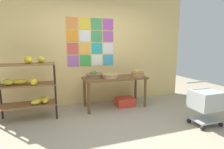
{
  "coord_description": "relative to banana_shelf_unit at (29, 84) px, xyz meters",
  "views": [
    {
      "loc": [
        -1.02,
        -2.5,
        1.46
      ],
      "look_at": [
        0.22,
        1.1,
        0.83
      ],
      "focal_mm": 28.18,
      "sensor_mm": 36.0,
      "label": 1
    }
  ],
  "objects": [
    {
      "name": "display_table",
      "position": [
        1.84,
        0.11,
        -0.08
      ],
      "size": [
        1.48,
        0.62,
        0.73
      ],
      "color": "brown",
      "rests_on": "ground"
    },
    {
      "name": "fruit_basket_back_left",
      "position": [
        1.37,
        0.21,
        0.08
      ],
      "size": [
        0.39,
        0.39,
        0.16
      ],
      "color": "olive",
      "rests_on": "display_table"
    },
    {
      "name": "produce_crate_under_table",
      "position": [
        2.1,
        0.09,
        -0.61
      ],
      "size": [
        0.43,
        0.35,
        0.2
      ],
      "primitive_type": "cube",
      "color": "red",
      "rests_on": "ground"
    },
    {
      "name": "back_wall_with_art",
      "position": [
        1.47,
        0.65,
        0.68
      ],
      "size": [
        5.08,
        0.07,
        2.77
      ],
      "color": "#E3C074",
      "rests_on": "ground"
    },
    {
      "name": "fruit_basket_back_right",
      "position": [
        2.37,
        -0.03,
        0.1
      ],
      "size": [
        0.31,
        0.31,
        0.18
      ],
      "color": "#9D7342",
      "rests_on": "display_table"
    },
    {
      "name": "fruit_basket_left",
      "position": [
        1.71,
        0.01,
        0.08
      ],
      "size": [
        0.36,
        0.36,
        0.12
      ],
      "color": "tan",
      "rests_on": "display_table"
    },
    {
      "name": "shopping_cart",
      "position": [
        3.09,
        -1.36,
        -0.25
      ],
      "size": [
        0.53,
        0.47,
        0.78
      ],
      "rotation": [
        0.0,
        0.0,
        -0.04
      ],
      "color": "black",
      "rests_on": "ground"
    },
    {
      "name": "ground",
      "position": [
        1.47,
        -1.22,
        -0.71
      ],
      "size": [
        9.68,
        9.68,
        0.0
      ],
      "primitive_type": "plane",
      "color": "gray"
    },
    {
      "name": "banana_shelf_unit",
      "position": [
        0.0,
        0.0,
        0.0
      ],
      "size": [
        1.07,
        0.45,
        1.26
      ],
      "color": "black",
      "rests_on": "ground"
    }
  ]
}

